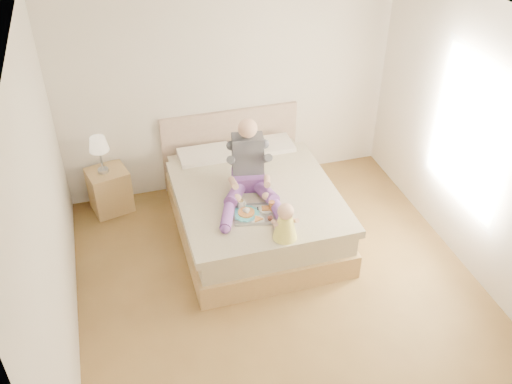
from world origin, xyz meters
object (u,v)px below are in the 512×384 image
object	(u,v)px
bed	(252,204)
tray	(255,212)
nightstand	(110,190)
adult	(249,173)
baby	(285,224)

from	to	relation	value
bed	tray	bearing A→B (deg)	-102.66
nightstand	adult	size ratio (longest dim) A/B	0.51
bed	baby	size ratio (longest dim) A/B	5.53
baby	tray	bearing A→B (deg)	113.78
tray	bed	bearing A→B (deg)	89.40
bed	tray	size ratio (longest dim) A/B	4.40
nightstand	adult	bearing A→B (deg)	-47.46
tray	baby	distance (m)	0.47
bed	adult	xyz separation A→B (m)	(-0.08, -0.17, 0.54)
bed	nightstand	bearing A→B (deg)	152.52
bed	baby	distance (m)	1.07
nightstand	tray	xyz separation A→B (m)	(1.40, -1.36, 0.37)
adult	baby	size ratio (longest dim) A/B	2.67
nightstand	baby	distance (m)	2.43
bed	baby	xyz separation A→B (m)	(0.05, -0.97, 0.45)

